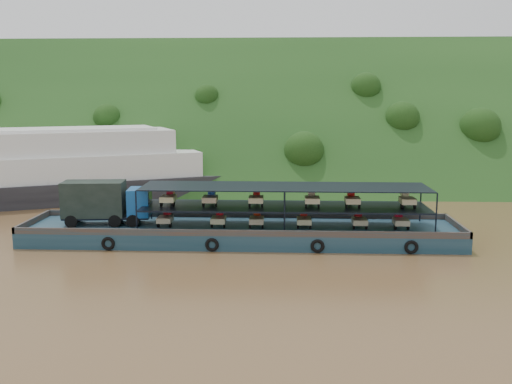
{
  "coord_description": "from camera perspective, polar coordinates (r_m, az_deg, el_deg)",
  "views": [
    {
      "loc": [
        0.3,
        -47.24,
        11.83
      ],
      "look_at": [
        -2.0,
        3.0,
        3.2
      ],
      "focal_mm": 40.0,
      "sensor_mm": 36.0,
      "label": 1
    }
  ],
  "objects": [
    {
      "name": "passenger_ferry",
      "position": [
        68.2,
        -20.3,
        2.13
      ],
      "size": [
        40.52,
        25.98,
        8.11
      ],
      "rotation": [
        0.0,
        0.0,
        0.44
      ],
      "color": "black",
      "rests_on": "ground"
    },
    {
      "name": "ground",
      "position": [
        48.7,
        2.2,
        -4.33
      ],
      "size": [
        160.0,
        160.0,
        0.0
      ],
      "primitive_type": "plane",
      "color": "brown",
      "rests_on": "ground"
    },
    {
      "name": "hillside",
      "position": [
        84.08,
        2.39,
        1.64
      ],
      "size": [
        140.0,
        39.6,
        39.6
      ],
      "primitive_type": "cube",
      "rotation": [
        0.79,
        0.0,
        0.0
      ],
      "color": "#193C16",
      "rests_on": "ground"
    },
    {
      "name": "cargo_barge",
      "position": [
        46.77,
        -2.84,
        -3.42
      ],
      "size": [
        35.0,
        7.18,
        4.8
      ],
      "color": "#123040",
      "rests_on": "ground"
    }
  ]
}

